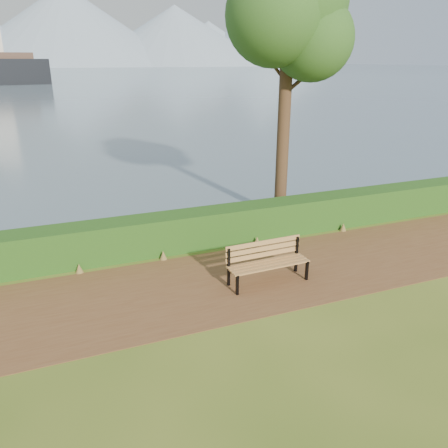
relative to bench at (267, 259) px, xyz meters
name	(u,v)px	position (x,y,z in m)	size (l,w,h in m)	color
ground	(232,288)	(-0.87, -0.01, -0.56)	(140.00, 140.00, 0.00)	#455D1A
path	(227,282)	(-0.87, 0.29, -0.55)	(40.00, 3.40, 0.01)	brown
hedge	(197,229)	(-0.87, 2.59, -0.06)	(32.00, 0.85, 1.00)	#1B4012
water	(50,70)	(-0.87, 259.99, -0.55)	(700.00, 510.00, 0.00)	#486174
mountains	(30,30)	(-10.04, 406.04, 27.14)	(585.00, 190.00, 70.00)	#8297AD
bench	(267,259)	(0.00, 0.00, 0.00)	(1.95, 0.63, 0.97)	black
tree	(289,10)	(2.43, 3.86, 5.64)	(4.03, 3.60, 8.34)	#312014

